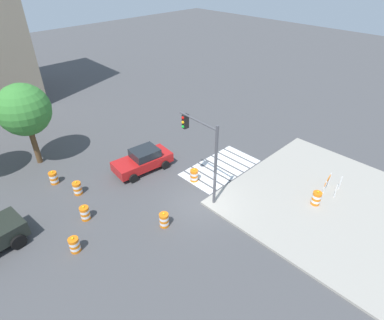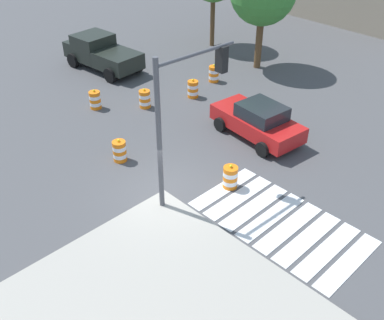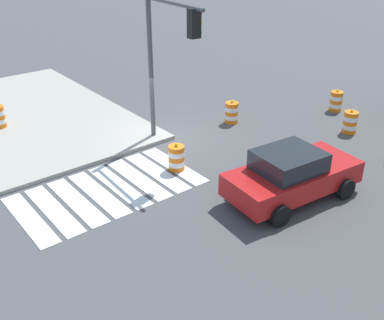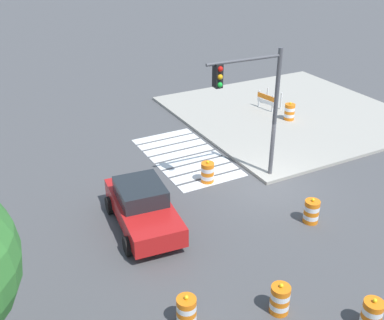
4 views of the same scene
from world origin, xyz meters
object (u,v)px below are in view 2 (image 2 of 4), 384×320
(traffic_barrel_far_curb, at_px, (193,89))
(sports_car, at_px, (258,121))
(traffic_barrel_median_near, at_px, (120,151))
(traffic_barrel_lane_center, at_px, (95,100))
(pickup_truck, at_px, (100,52))
(traffic_light_pole, at_px, (185,100))
(traffic_barrel_near_corner, at_px, (145,99))
(traffic_barrel_median_far, at_px, (214,74))
(traffic_barrel_crosswalk_end, at_px, (230,177))

(traffic_barrel_far_curb, bearing_deg, sports_car, -8.82)
(traffic_barrel_median_near, bearing_deg, traffic_barrel_lane_center, 157.54)
(pickup_truck, xyz_separation_m, traffic_barrel_far_curb, (6.65, 1.18, -0.52))
(traffic_light_pole, bearing_deg, traffic_barrel_near_corner, 152.81)
(traffic_barrel_median_far, bearing_deg, sports_car, -28.42)
(sports_car, distance_m, pickup_truck, 11.57)
(sports_car, distance_m, traffic_barrel_lane_center, 8.23)
(traffic_barrel_median_far, bearing_deg, traffic_barrel_lane_center, -105.59)
(traffic_barrel_near_corner, bearing_deg, traffic_light_pole, -27.19)
(traffic_barrel_near_corner, distance_m, traffic_barrel_median_far, 4.78)
(sports_car, height_order, traffic_barrel_median_near, sports_car)
(pickup_truck, bearing_deg, traffic_barrel_lane_center, -37.62)
(traffic_barrel_near_corner, bearing_deg, sports_car, 17.24)
(pickup_truck, height_order, traffic_barrel_far_curb, pickup_truck)
(traffic_barrel_median_far, relative_size, traffic_barrel_lane_center, 1.00)
(sports_car, relative_size, traffic_barrel_far_curb, 4.38)
(traffic_barrel_crosswalk_end, distance_m, traffic_light_pole, 3.86)
(traffic_barrel_median_near, height_order, traffic_light_pole, traffic_light_pole)
(traffic_barrel_median_near, bearing_deg, traffic_barrel_far_curb, 109.14)
(traffic_barrel_near_corner, height_order, traffic_barrel_median_near, same)
(traffic_barrel_near_corner, xyz_separation_m, traffic_light_pole, (6.60, -3.39, 3.46))
(traffic_barrel_lane_center, bearing_deg, sports_car, 26.23)
(traffic_barrel_crosswalk_end, height_order, traffic_barrel_far_curb, same)
(traffic_barrel_near_corner, distance_m, traffic_barrel_lane_center, 2.47)
(sports_car, bearing_deg, traffic_barrel_far_curb, 171.18)
(pickup_truck, height_order, traffic_barrel_crosswalk_end, pickup_truck)
(sports_car, relative_size, traffic_barrel_median_near, 4.38)
(traffic_barrel_near_corner, relative_size, traffic_barrel_crosswalk_end, 1.00)
(sports_car, distance_m, traffic_barrel_median_near, 6.20)
(traffic_barrel_median_near, xyz_separation_m, traffic_barrel_lane_center, (-4.67, 1.93, 0.00))
(traffic_barrel_crosswalk_end, xyz_separation_m, traffic_barrel_far_curb, (-6.58, 4.42, 0.00))
(traffic_barrel_crosswalk_end, height_order, traffic_barrel_median_far, same)
(pickup_truck, xyz_separation_m, traffic_barrel_near_corner, (5.81, -1.37, -0.52))
(traffic_barrel_lane_center, xyz_separation_m, traffic_light_pole, (8.24, -1.54, 3.46))
(sports_car, relative_size, traffic_barrel_near_corner, 4.38)
(traffic_barrel_crosswalk_end, relative_size, traffic_barrel_lane_center, 1.00)
(traffic_barrel_crosswalk_end, bearing_deg, traffic_barrel_far_curb, 146.12)
(pickup_truck, relative_size, traffic_barrel_near_corner, 5.19)
(pickup_truck, relative_size, traffic_barrel_far_curb, 5.19)
(pickup_truck, bearing_deg, traffic_barrel_median_far, 29.48)
(sports_car, height_order, traffic_barrel_near_corner, sports_car)
(pickup_truck, height_order, traffic_light_pole, traffic_light_pole)
(pickup_truck, xyz_separation_m, traffic_barrel_lane_center, (4.18, -3.22, -0.52))
(traffic_barrel_median_far, xyz_separation_m, traffic_barrel_far_curb, (0.62, -2.23, 0.00))
(traffic_barrel_median_far, distance_m, traffic_barrel_far_curb, 2.32)
(traffic_barrel_near_corner, height_order, traffic_barrel_far_curb, same)
(pickup_truck, relative_size, traffic_barrel_median_near, 5.19)
(traffic_barrel_median_near, relative_size, traffic_barrel_median_far, 1.00)
(pickup_truck, bearing_deg, traffic_barrel_median_near, -30.21)
(traffic_barrel_median_near, xyz_separation_m, traffic_barrel_far_curb, (-2.20, 6.33, 0.00))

